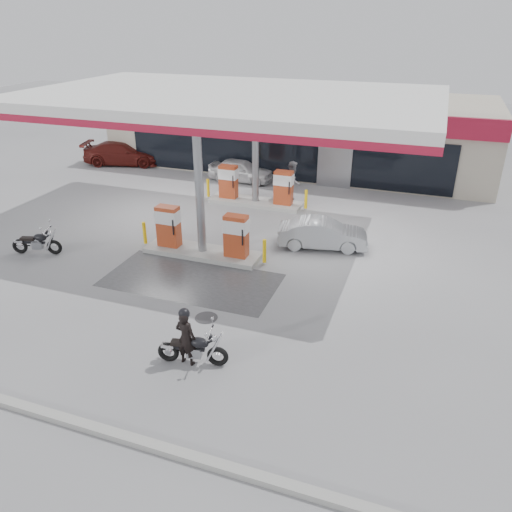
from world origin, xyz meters
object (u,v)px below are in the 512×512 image
at_px(main_motorcycle, 194,350).
at_px(attendant, 293,182).
at_px(parked_motorcycle, 37,243).
at_px(biker_main, 186,338).
at_px(pump_island_far, 255,190).
at_px(pump_island_near, 202,237).
at_px(hatchback_silver, 323,234).
at_px(sedan_white, 241,170).
at_px(parked_car_left, 123,153).

distance_m(main_motorcycle, attendant, 13.15).
bearing_deg(parked_motorcycle, attendant, 34.00).
bearing_deg(biker_main, pump_island_far, -73.42).
height_order(pump_island_near, hatchback_silver, pump_island_near).
bearing_deg(attendant, parked_motorcycle, 131.73).
relative_size(pump_island_near, parked_motorcycle, 2.70).
distance_m(sedan_white, parked_car_left, 8.04).
distance_m(main_motorcycle, parked_car_left, 20.46).
bearing_deg(hatchback_silver, parked_car_left, 49.44).
height_order(parked_motorcycle, parked_car_left, parked_car_left).
bearing_deg(parked_car_left, biker_main, -157.51).
distance_m(pump_island_far, main_motorcycle, 12.38).
relative_size(pump_island_far, sedan_white, 1.44).
xyz_separation_m(hatchback_silver, parked_car_left, (-14.16, 7.80, 0.11)).
bearing_deg(parked_car_left, sedan_white, -110.87).
bearing_deg(attendant, hatchback_silver, -160.20).
relative_size(pump_island_far, biker_main, 3.26).
distance_m(parked_motorcycle, attendant, 11.79).
xyz_separation_m(pump_island_near, parked_motorcycle, (-5.96, -2.05, -0.27)).
distance_m(pump_island_far, hatchback_silver, 5.63).
bearing_deg(pump_island_far, parked_car_left, 158.20).
xyz_separation_m(parked_motorcycle, sedan_white, (3.96, 11.25, 0.17)).
bearing_deg(main_motorcycle, sedan_white, 95.35).
relative_size(main_motorcycle, hatchback_silver, 0.54).
height_order(main_motorcycle, hatchback_silver, hatchback_silver).
bearing_deg(parked_motorcycle, pump_island_near, 2.76).
bearing_deg(attendant, parked_car_left, 66.93).
bearing_deg(attendant, pump_island_far, 113.99).
bearing_deg(sedan_white, parked_car_left, 85.81).
height_order(pump_island_near, pump_island_far, same).
distance_m(pump_island_near, parked_motorcycle, 6.31).
bearing_deg(main_motorcycle, hatchback_silver, 68.06).
distance_m(pump_island_near, hatchback_silver, 4.70).
bearing_deg(pump_island_near, sedan_white, 102.29).
xyz_separation_m(pump_island_near, attendant, (1.57, 7.00, 0.29)).
distance_m(pump_island_far, biker_main, 12.38).
height_order(biker_main, attendant, attendant).
xyz_separation_m(biker_main, parked_motorcycle, (-8.40, 4.08, -0.35)).
distance_m(biker_main, parked_car_left, 20.37).
relative_size(hatchback_silver, parked_car_left, 0.74).
bearing_deg(pump_island_far, sedan_white, 122.06).
bearing_deg(sedan_white, pump_island_near, -166.19).
bearing_deg(hatchback_silver, attendant, 16.62).
xyz_separation_m(pump_island_far, parked_motorcycle, (-5.96, -8.05, -0.27)).
height_order(main_motorcycle, sedan_white, sedan_white).
xyz_separation_m(pump_island_far, hatchback_silver, (4.16, -3.80, -0.14)).
bearing_deg(parked_motorcycle, pump_island_far, 37.24).
distance_m(biker_main, hatchback_silver, 8.51).
relative_size(parked_motorcycle, hatchback_silver, 0.55).
xyz_separation_m(parked_motorcycle, parked_car_left, (-4.04, 12.05, 0.24)).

